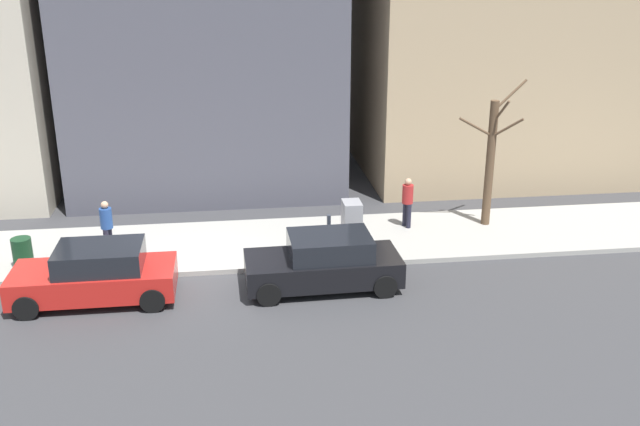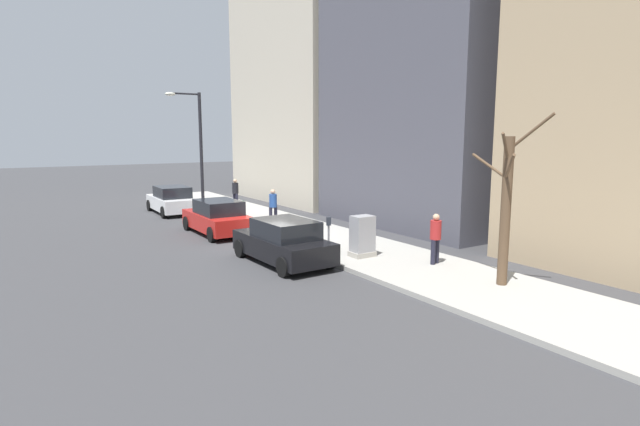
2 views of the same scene
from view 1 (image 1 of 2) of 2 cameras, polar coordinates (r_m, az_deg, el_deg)
ground_plane at (r=20.66m, az=-9.39°, el=-4.97°), size 120.00×120.00×0.00m
sidewalk at (r=22.46m, az=-9.28°, el=-2.66°), size 4.00×36.00×0.15m
parked_car_black at (r=19.42m, az=0.36°, el=-3.98°), size 2.00×4.24×1.52m
parked_car_red at (r=19.61m, az=-17.49°, el=-4.72°), size 1.93×4.21×1.52m
parking_meter at (r=20.85m, az=0.70°, el=-1.52°), size 0.14×0.10×1.35m
utility_box at (r=21.80m, az=2.55°, el=-0.92°), size 0.83×0.61×1.43m
bare_tree at (r=23.76m, az=13.50°, el=4.17°), size 1.07×2.27×4.77m
trash_bin at (r=22.05m, az=-22.70°, el=-2.98°), size 0.56×0.56×0.90m
pedestrian_near_meter at (r=23.42m, az=7.01°, el=1.07°), size 0.39×0.36×1.66m
pedestrian_midblock at (r=22.05m, az=-16.70°, el=-0.88°), size 0.39×0.36×1.66m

